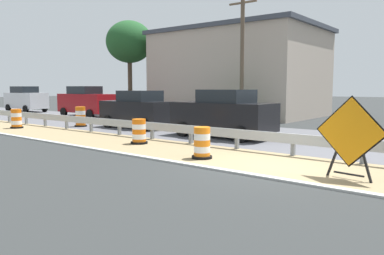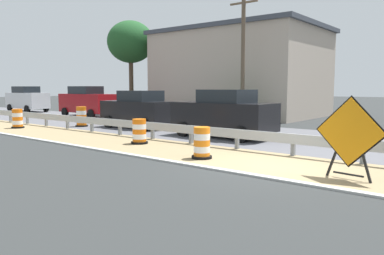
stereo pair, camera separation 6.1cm
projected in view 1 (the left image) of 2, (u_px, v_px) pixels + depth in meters
name	position (u px, v px, depth m)	size (l,w,h in m)	color
ground_plane	(269.00, 166.00, 10.31)	(160.00, 160.00, 0.00)	#2B2D2D
median_dirt_strip	(277.00, 164.00, 10.65)	(3.28, 120.00, 0.01)	#8E7A56
far_lane_asphalt	(337.00, 142.00, 14.79)	(7.33, 120.00, 0.00)	#56565B
curb_near_edge	(245.00, 175.00, 9.30)	(0.20, 120.00, 0.11)	#ADADA8
guardrail_median	(263.00, 137.00, 12.43)	(0.18, 53.86, 0.71)	#999EA3
warning_sign_diamond	(350.00, 135.00, 8.75)	(0.25, 1.68, 1.98)	black
traffic_barrel_nearest	(202.00, 144.00, 11.40)	(0.63, 0.63, 0.96)	orange
traffic_barrel_close	(139.00, 133.00, 14.37)	(0.65, 0.65, 0.95)	orange
traffic_barrel_mid	(81.00, 118.00, 20.61)	(0.67, 0.67, 1.09)	orange
traffic_barrel_far	(16.00, 120.00, 19.80)	(0.65, 0.65, 1.01)	orange
car_trailing_near_lane	(26.00, 99.00, 33.16)	(1.97, 4.57, 2.23)	silver
car_lead_far_lane	(138.00, 109.00, 20.01)	(2.25, 4.06, 1.98)	black
car_mid_far_lane	(86.00, 101.00, 27.55)	(2.00, 4.81, 2.23)	maroon
car_trailing_far_lane	(223.00, 113.00, 16.22)	(2.13, 4.49, 2.06)	black
roadside_shop_near	(239.00, 73.00, 28.86)	(8.66, 12.12, 6.49)	#AD9E8E
utility_pole_near	(242.00, 57.00, 22.07)	(0.24, 1.80, 7.53)	brown
bush_roadside	(226.00, 108.00, 22.69)	(3.29, 3.29, 1.79)	#1E4C23
tree_roadside	(129.00, 42.00, 30.77)	(3.80, 3.80, 7.57)	#4C3D2D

